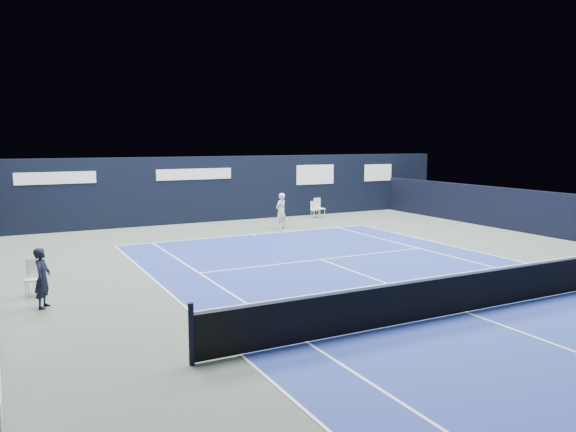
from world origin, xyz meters
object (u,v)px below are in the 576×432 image
line_judge_chair (34,275)px  tennis_player (281,211)px  folding_chair_back_b (318,206)px  tennis_net (467,291)px  folding_chair_back_a (314,208)px

line_judge_chair → tennis_player: size_ratio=0.58×
folding_chair_back_b → tennis_net: bearing=-119.6°
folding_chair_back_a → tennis_player: size_ratio=0.52×
folding_chair_back_a → tennis_player: (-3.15, -2.48, 0.32)m
folding_chair_back_a → tennis_player: tennis_player is taller
line_judge_chair → folding_chair_back_b: bearing=46.7°
folding_chair_back_b → tennis_player: bearing=-155.5°
folding_chair_back_a → line_judge_chair: bearing=-136.4°
folding_chair_back_b → tennis_player: size_ratio=0.63×
folding_chair_back_a → tennis_player: bearing=-132.5°
line_judge_chair → tennis_player: bearing=46.1°
folding_chair_back_b → folding_chair_back_a: bearing=129.8°
folding_chair_back_b → tennis_player: tennis_player is taller
tennis_net → tennis_player: 12.96m
folding_chair_back_a → line_judge_chair: (-13.47, -9.21, 0.05)m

